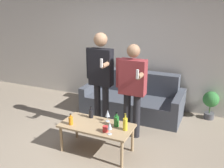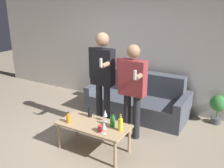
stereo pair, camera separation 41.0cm
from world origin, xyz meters
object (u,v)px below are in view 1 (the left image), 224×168
object	(u,v)px
couch	(133,99)
person_standing_right	(132,85)
person_standing_left	(101,74)
coffee_table	(97,128)
bottle_orange	(71,120)

from	to	relation	value
couch	person_standing_right	bearing A→B (deg)	-72.88
couch	person_standing_left	xyz separation A→B (m)	(-0.30, -0.91, 0.76)
coffee_table	person_standing_left	distance (m)	0.99
couch	person_standing_left	world-z (taller)	person_standing_left
couch	coffee_table	world-z (taller)	couch
couch	bottle_orange	world-z (taller)	couch
coffee_table	person_standing_left	size ratio (longest dim) A/B	0.63
coffee_table	bottle_orange	world-z (taller)	bottle_orange
person_standing_left	person_standing_right	bearing A→B (deg)	-2.85
coffee_table	bottle_orange	xyz separation A→B (m)	(-0.36, -0.15, 0.12)
coffee_table	bottle_orange	distance (m)	0.41
bottle_orange	person_standing_right	size ratio (longest dim) A/B	0.11
person_standing_right	coffee_table	bearing A→B (deg)	-115.93
couch	person_standing_right	world-z (taller)	person_standing_right
couch	coffee_table	xyz separation A→B (m)	(-0.03, -1.61, 0.11)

